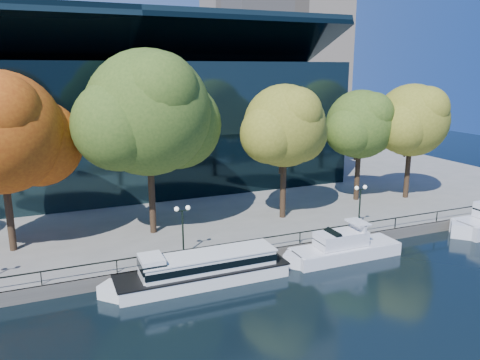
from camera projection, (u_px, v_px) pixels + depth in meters
name	position (u px, v px, depth m)	size (l,w,h in m)	color
ground	(262.00, 280.00, 34.60)	(160.00, 160.00, 0.00)	black
promenade	(154.00, 174.00, 67.11)	(90.00, 67.08, 1.00)	slate
railing	(245.00, 241.00, 37.07)	(88.20, 0.08, 0.99)	black
convention_building	(128.00, 123.00, 59.63)	(50.00, 24.57, 21.43)	black
tour_boat	(199.00, 269.00, 33.87)	(13.86, 3.09, 2.63)	white
cruiser_near	(341.00, 248.00, 38.33)	(10.40, 2.68, 3.01)	white
tree_1	(3.00, 135.00, 35.56)	(11.82, 9.69, 14.26)	black
tree_2	(151.00, 116.00, 39.37)	(13.29, 10.90, 15.94)	black
tree_3	(286.00, 128.00, 44.01)	(9.74, 7.99, 12.90)	black
tree_4	(362.00, 126.00, 50.34)	(9.22, 7.56, 12.09)	black
tree_5	(413.00, 122.00, 51.12)	(9.88, 8.10, 12.69)	black
lamp_1	(183.00, 219.00, 35.94)	(1.26, 0.36, 4.03)	black
lamp_2	(360.00, 197.00, 42.17)	(1.26, 0.36, 4.03)	black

